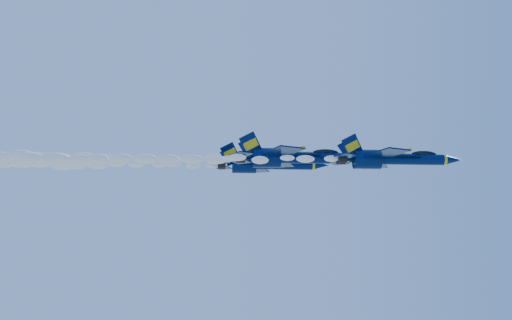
{
  "coord_description": "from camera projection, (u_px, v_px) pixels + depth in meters",
  "views": [
    {
      "loc": [
        -6.41,
        -90.53,
        135.53
      ],
      "look_at": [
        -1.2,
        -6.29,
        152.9
      ],
      "focal_mm": 45.0,
      "sensor_mm": 36.0,
      "label": 1
    }
  ],
  "objects": [
    {
      "name": "smoke_trail_jet_third",
      "position": [
        86.0,
        164.0,
        93.97
      ],
      "size": [
        38.83,
        1.73,
        1.55
      ],
      "primitive_type": "ellipsoid",
      "color": "white"
    },
    {
      "name": "jet_third",
      "position": [
        266.0,
        164.0,
        95.65
      ],
      "size": [
        16.68,
        13.68,
        6.2
      ],
      "color": "#01113B"
    },
    {
      "name": "smoke_trail_jet_lead",
      "position": [
        178.0,
        159.0,
        76.75
      ],
      "size": [
        38.83,
        1.6,
        1.44
      ],
      "primitive_type": "ellipsoid",
      "color": "white"
    },
    {
      "name": "jet_lead",
      "position": [
        392.0,
        159.0,
        78.39
      ],
      "size": [
        15.48,
        12.7,
        5.75
      ],
      "color": "#01113B"
    },
    {
      "name": "smoke_trail_jet_second",
      "position": [
        89.0,
        157.0,
        84.22
      ],
      "size": [
        38.83,
        1.8,
        1.62
      ],
      "primitive_type": "ellipsoid",
      "color": "white"
    },
    {
      "name": "jet_second",
      "position": [
        292.0,
        157.0,
        85.92
      ],
      "size": [
        17.43,
        14.3,
        6.48
      ],
      "color": "#01113B"
    }
  ]
}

